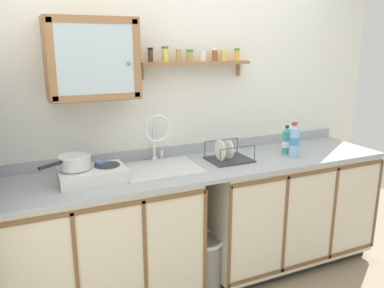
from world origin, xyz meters
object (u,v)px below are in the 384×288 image
(mug, at_px, (102,168))
(hot_plate_stove, at_px, (92,174))
(sink, at_px, (160,168))
(bottle_opaque_white_0, at_px, (293,137))
(trash_bin, at_px, (204,263))
(dish_rack, at_px, (228,156))
(bottle_water_blue_2, at_px, (294,141))
(saucepan, at_px, (74,162))
(bottle_detergent_teal_1, at_px, (286,141))
(wall_cabinet, at_px, (92,59))

(mug, bearing_deg, hot_plate_stove, -139.61)
(sink, xyz_separation_m, mug, (-0.41, 0.00, 0.05))
(bottle_opaque_white_0, distance_m, trash_bin, 1.24)
(dish_rack, bearing_deg, mug, 178.11)
(bottle_water_blue_2, bearing_deg, trash_bin, 179.52)
(bottle_water_blue_2, bearing_deg, saucepan, 175.83)
(sink, relative_size, bottle_detergent_teal_1, 2.36)
(saucepan, height_order, bottle_opaque_white_0, bottle_opaque_white_0)
(hot_plate_stove, height_order, bottle_water_blue_2, bottle_water_blue_2)
(sink, relative_size, bottle_water_blue_2, 1.95)
(saucepan, height_order, wall_cabinet, wall_cabinet)
(bottle_detergent_teal_1, relative_size, trash_bin, 0.54)
(bottle_detergent_teal_1, xyz_separation_m, trash_bin, (-0.78, -0.10, -0.84))
(bottle_detergent_teal_1, bearing_deg, bottle_water_blue_2, -96.33)
(bottle_water_blue_2, xyz_separation_m, dish_rack, (-0.51, 0.13, -0.10))
(sink, xyz_separation_m, trash_bin, (0.28, -0.15, -0.74))
(dish_rack, distance_m, trash_bin, 0.82)
(saucepan, height_order, bottle_detergent_teal_1, bottle_detergent_teal_1)
(hot_plate_stove, distance_m, bottle_water_blue_2, 1.53)
(bottle_opaque_white_0, height_order, wall_cabinet, wall_cabinet)
(bottle_detergent_teal_1, xyz_separation_m, bottle_water_blue_2, (-0.01, -0.11, 0.03))
(hot_plate_stove, relative_size, bottle_water_blue_2, 1.51)
(bottle_detergent_teal_1, height_order, trash_bin, bottle_detergent_teal_1)
(dish_rack, distance_m, mug, 0.94)
(bottle_detergent_teal_1, bearing_deg, trash_bin, -172.38)
(bottle_detergent_teal_1, relative_size, dish_rack, 0.74)
(saucepan, distance_m, mug, 0.20)
(mug, bearing_deg, bottle_detergent_teal_1, -2.07)
(sink, bearing_deg, saucepan, -175.81)
(saucepan, relative_size, wall_cabinet, 0.55)
(bottle_opaque_white_0, relative_size, bottle_water_blue_2, 0.83)
(dish_rack, height_order, mug, dish_rack)
(bottle_opaque_white_0, relative_size, bottle_detergent_teal_1, 1.00)
(hot_plate_stove, bearing_deg, wall_cabinet, 68.38)
(sink, height_order, bottle_detergent_teal_1, sink)
(bottle_detergent_teal_1, height_order, dish_rack, bottle_detergent_teal_1)
(hot_plate_stove, xyz_separation_m, bottle_detergent_teal_1, (1.54, 0.01, 0.06))
(dish_rack, height_order, trash_bin, dish_rack)
(bottle_opaque_white_0, height_order, trash_bin, bottle_opaque_white_0)
(sink, height_order, hot_plate_stove, sink)
(bottle_opaque_white_0, xyz_separation_m, trash_bin, (-0.90, -0.17, -0.84))
(saucepan, xyz_separation_m, dish_rack, (1.12, 0.01, -0.10))
(hot_plate_stove, bearing_deg, bottle_water_blue_2, -3.76)
(bottle_detergent_teal_1, distance_m, wall_cabinet, 1.61)
(bottle_opaque_white_0, relative_size, wall_cabinet, 0.39)
(bottle_detergent_teal_1, height_order, wall_cabinet, wall_cabinet)
(bottle_detergent_teal_1, bearing_deg, sink, 177.24)
(bottle_water_blue_2, height_order, mug, bottle_water_blue_2)
(saucepan, bearing_deg, hot_plate_stove, -10.04)
(dish_rack, bearing_deg, trash_bin, -153.81)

